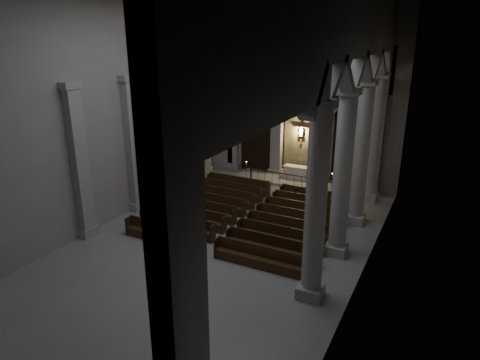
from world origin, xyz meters
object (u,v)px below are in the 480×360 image
Objects in this scene: candle_stand_right at (331,189)px; pews at (247,217)px; altar at (296,172)px; candle_stand_left at (246,177)px; altar_rail at (287,179)px; worshipper at (295,197)px.

pews is (-3.10, -6.36, -0.08)m from candle_stand_right.
candle_stand_left is at bearing -146.14° from altar.
candle_stand_left is 6.84m from pews.
pews is at bearing -63.57° from candle_stand_left.
altar_rail is (-0.00, -1.94, 0.10)m from altar.
altar_rail is 4.44× the size of worshipper.
altar_rail is at bearing 90.00° from pews.
altar_rail reaches higher than pews.
candle_stand_right is 3.33m from worshipper.
worshipper is (-1.46, -2.98, 0.21)m from candle_stand_right.
worshipper reaches higher than altar.
altar_rail is 3.64× the size of candle_stand_right.
altar is 3.59m from candle_stand_right.
candle_stand_left reaches higher than altar.
altar is at bearing 33.86° from candle_stand_left.
pews is at bearing -90.00° from altar.
candle_stand_left is at bearing -178.11° from altar_rail.
worshipper is (1.64, -2.85, -0.10)m from altar_rail.
altar is 0.18× the size of pews.
altar is at bearing 149.66° from candle_stand_right.
worshipper is at bearing -116.14° from candle_stand_right.
altar_rail is at bearing 1.89° from candle_stand_left.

